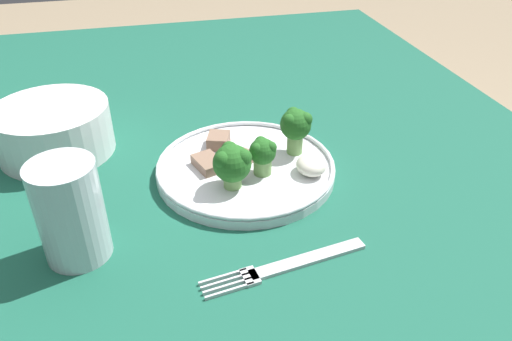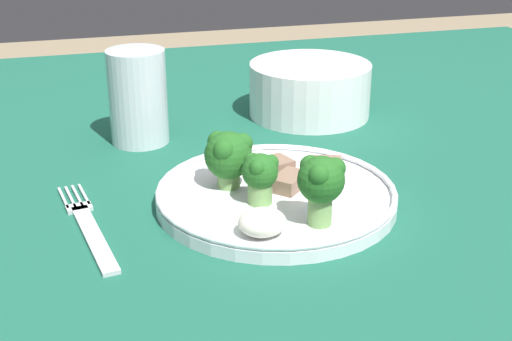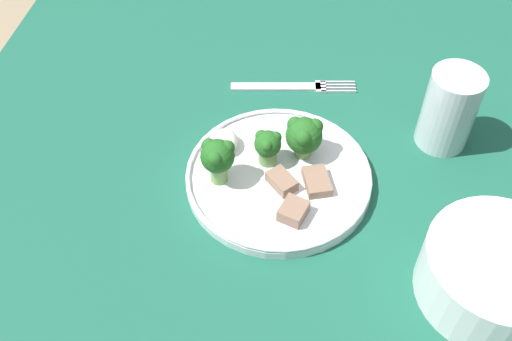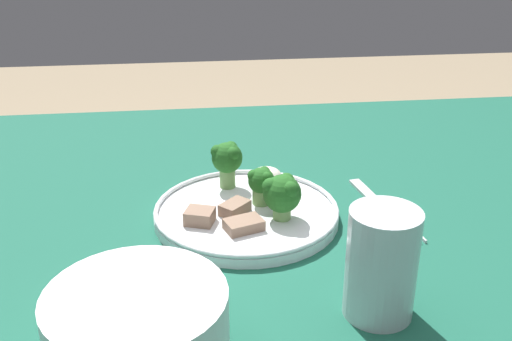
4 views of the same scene
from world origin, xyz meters
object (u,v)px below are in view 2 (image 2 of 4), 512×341
(dinner_plate, at_px, (273,196))
(fork, at_px, (88,226))
(cream_bowl, at_px, (310,91))
(drinking_glass, at_px, (138,102))

(dinner_plate, bearing_deg, fork, -179.04)
(dinner_plate, xyz_separation_m, cream_bowl, (0.12, 0.24, 0.02))
(cream_bowl, xyz_separation_m, drinking_glass, (-0.23, -0.04, 0.02))
(fork, distance_m, drinking_glass, 0.22)
(dinner_plate, height_order, cream_bowl, cream_bowl)
(dinner_plate, bearing_deg, drinking_glass, 116.80)
(dinner_plate, xyz_separation_m, fork, (-0.18, -0.00, -0.01))
(cream_bowl, distance_m, drinking_glass, 0.23)
(dinner_plate, xyz_separation_m, drinking_glass, (-0.10, 0.20, 0.04))
(fork, relative_size, drinking_glass, 1.65)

